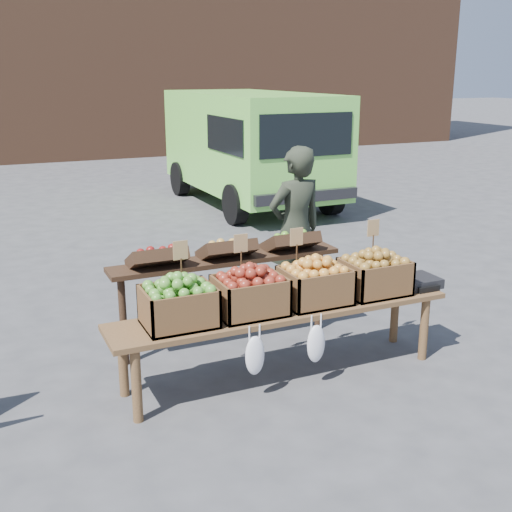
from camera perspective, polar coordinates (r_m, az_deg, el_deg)
name	(u,v)px	position (r m, az deg, el deg)	size (l,w,h in m)	color
ground	(369,340)	(5.84, 9.97, -7.38)	(80.00, 80.00, 0.00)	#464648
delivery_van	(250,150)	(11.41, -0.56, 9.44)	(1.99, 4.34, 1.94)	#76E04F
vendor	(295,229)	(6.28, 3.53, 2.38)	(0.59, 0.39, 1.63)	#272D21
back_table	(227,289)	(5.47, -2.58, -2.94)	(2.10, 0.44, 1.04)	#301E12
display_bench	(283,342)	(5.01, 2.38, -7.68)	(2.70, 0.56, 0.57)	brown
crate_golden_apples	(179,306)	(4.56, -6.90, -4.48)	(0.50, 0.40, 0.28)	#3E8724
crate_russet_pears	(250,296)	(4.74, -0.54, -3.54)	(0.50, 0.40, 0.28)	maroon
crate_red_apples	(315,286)	(4.98, 5.27, -2.65)	(0.50, 0.40, 0.28)	#B68C25
crate_green_apples	(375,277)	(5.26, 10.50, -1.82)	(0.50, 0.40, 0.28)	#AF8035
weighing_scale	(417,282)	(5.53, 14.08, -2.22)	(0.34, 0.30, 0.08)	black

